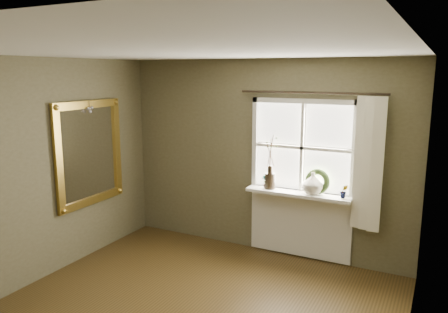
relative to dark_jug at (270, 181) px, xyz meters
name	(u,v)px	position (x,y,z in m)	size (l,w,h in m)	color
ceiling	(163,51)	(-0.16, -2.12, 1.58)	(4.50, 4.50, 0.00)	silver
wall_back	(264,157)	(-0.16, 0.18, 0.28)	(4.00, 0.10, 2.60)	brown
wall_left	(13,176)	(-2.21, -2.12, 0.28)	(0.10, 4.50, 2.60)	brown
wall_right	(417,240)	(1.89, -2.12, 0.28)	(0.10, 4.50, 2.60)	brown
window_frame	(302,148)	(0.39, 0.11, 0.46)	(1.36, 0.06, 1.24)	white
window_sill	(298,194)	(0.39, 0.00, -0.12)	(1.36, 0.26, 0.04)	white
window_apron	(300,224)	(0.39, 0.11, -0.56)	(1.36, 0.04, 0.88)	white
dark_jug	(270,181)	(0.00, 0.00, 0.00)	(0.14, 0.14, 0.21)	black
cream_vase	(313,183)	(0.57, 0.00, 0.04)	(0.27, 0.27, 0.28)	beige
wreath	(317,184)	(0.62, 0.04, 0.02)	(0.32, 0.32, 0.08)	#30451F
potted_plant_left	(265,181)	(-0.07, 0.00, -0.01)	(0.10, 0.06, 0.18)	#30451F
potted_plant_right	(344,191)	(0.96, 0.00, -0.02)	(0.09, 0.07, 0.17)	#30451F
curtain	(369,164)	(1.23, 0.01, 0.34)	(0.36, 0.12, 1.59)	silver
curtain_rod	(311,93)	(0.49, 0.05, 1.16)	(0.03, 0.03, 1.84)	black
gilt_mirror	(90,153)	(-2.13, -1.03, 0.36)	(0.10, 1.15, 1.37)	white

